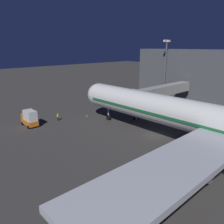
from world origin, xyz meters
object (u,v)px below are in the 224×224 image
(catering_truck, at_px, (29,118))
(ground_crew_near_nose_gear, at_px, (58,116))
(apron_floodlight_mast, at_px, (165,67))
(traffic_cone_nose_starboard, at_px, (87,116))
(traffic_cone_nose_port, at_px, (101,112))
(jet_bridge, at_px, (157,92))

(catering_truck, relative_size, ground_crew_near_nose_gear, 2.54)
(apron_floodlight_mast, relative_size, traffic_cone_nose_starboard, 33.77)
(apron_floodlight_mast, relative_size, ground_crew_near_nose_gear, 10.14)
(traffic_cone_nose_port, bearing_deg, traffic_cone_nose_starboard, 0.00)
(jet_bridge, bearing_deg, traffic_cone_nose_port, -42.28)
(ground_crew_near_nose_gear, xyz_separation_m, traffic_cone_nose_port, (-11.23, 2.14, -0.74))
(apron_floodlight_mast, xyz_separation_m, traffic_cone_nose_port, (23.30, -3.09, -10.46))
(ground_crew_near_nose_gear, height_order, traffic_cone_nose_starboard, ground_crew_near_nose_gear)
(traffic_cone_nose_port, bearing_deg, jet_bridge, 137.72)
(jet_bridge, distance_m, traffic_cone_nose_port, 15.37)
(traffic_cone_nose_starboard, bearing_deg, traffic_cone_nose_port, 180.00)
(traffic_cone_nose_port, xyz_separation_m, traffic_cone_nose_starboard, (4.40, 0.00, 0.00))
(apron_floodlight_mast, xyz_separation_m, traffic_cone_nose_starboard, (27.70, -3.09, -10.46))
(apron_floodlight_mast, xyz_separation_m, catering_truck, (40.90, -6.10, -8.93))
(apron_floodlight_mast, bearing_deg, jet_bridge, 27.61)
(jet_bridge, height_order, catering_truck, jet_bridge)
(catering_truck, distance_m, traffic_cone_nose_port, 17.92)
(catering_truck, bearing_deg, jet_bridge, 155.79)
(jet_bridge, distance_m, ground_crew_near_nose_gear, 25.31)
(jet_bridge, distance_m, apron_floodlight_mast, 15.16)
(ground_crew_near_nose_gear, xyz_separation_m, traffic_cone_nose_starboard, (-6.83, 2.14, -0.74))
(apron_floodlight_mast, distance_m, ground_crew_near_nose_gear, 36.26)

